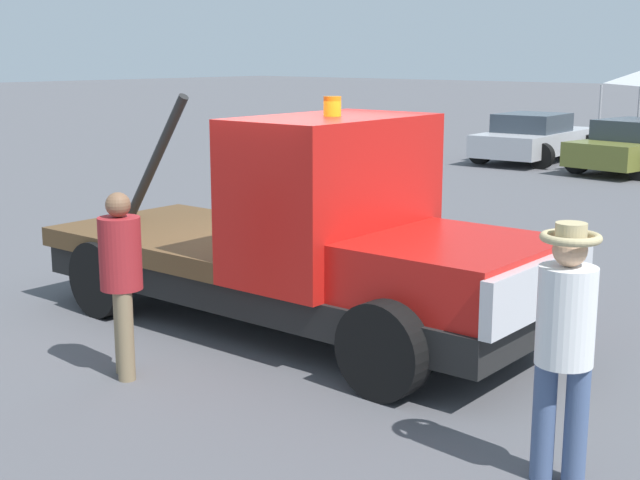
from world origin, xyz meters
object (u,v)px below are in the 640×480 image
(tow_truck, at_px, (312,244))
(parked_car_olive, at_px, (640,146))
(person_at_hood, at_px, (121,272))
(person_near_truck, at_px, (565,333))
(parked_car_silver, at_px, (534,138))

(tow_truck, height_order, parked_car_olive, tow_truck)
(person_at_hood, height_order, parked_car_olive, person_at_hood)
(person_at_hood, bearing_deg, person_near_truck, -49.35)
(person_near_truck, distance_m, parked_car_silver, 19.61)
(parked_car_olive, bearing_deg, person_at_hood, -165.83)
(parked_car_silver, xyz_separation_m, parked_car_olive, (3.14, -0.33, -0.00))
(person_near_truck, bearing_deg, parked_car_silver, 5.18)
(parked_car_olive, bearing_deg, parked_car_silver, 91.09)
(parked_car_silver, bearing_deg, person_near_truck, -155.82)
(person_at_hood, xyz_separation_m, parked_car_olive, (-2.17, 17.64, -0.36))
(person_near_truck, bearing_deg, parked_car_olive, -3.13)
(person_at_hood, bearing_deg, parked_car_silver, 46.86)
(tow_truck, relative_size, person_at_hood, 3.47)
(person_near_truck, relative_size, parked_car_olive, 0.40)
(parked_car_silver, height_order, parked_car_olive, same)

